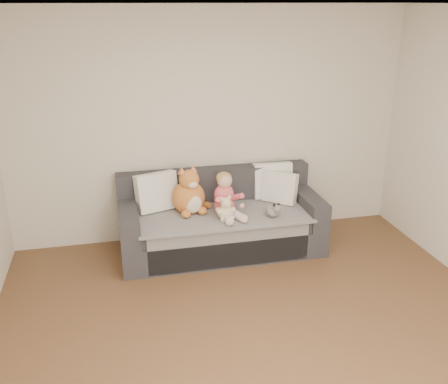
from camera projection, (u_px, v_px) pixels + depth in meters
name	position (u px, v px, depth m)	size (l,w,h in m)	color
room_shell	(266.00, 191.00, 3.70)	(5.00, 5.00, 5.00)	brown
sofa	(220.00, 223.00, 5.55)	(2.20, 0.94, 0.85)	#2C2C31
cushion_left	(157.00, 192.00, 5.42)	(0.49, 0.33, 0.43)	white
cushion_right_back	(273.00, 180.00, 5.78)	(0.45, 0.22, 0.42)	white
cushion_right_front	(280.00, 187.00, 5.64)	(0.40, 0.38, 0.36)	white
toddler	(226.00, 197.00, 5.30)	(0.33, 0.48, 0.47)	#E45350
plush_cat	(189.00, 195.00, 5.36)	(0.44, 0.42, 0.54)	#BF582A
teddy_bear	(226.00, 210.00, 5.20)	(0.21, 0.16, 0.27)	beige
plush_cow	(273.00, 210.00, 5.29)	(0.14, 0.21, 0.17)	white
sippy_cup	(223.00, 214.00, 5.24)	(0.10, 0.07, 0.11)	#593695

